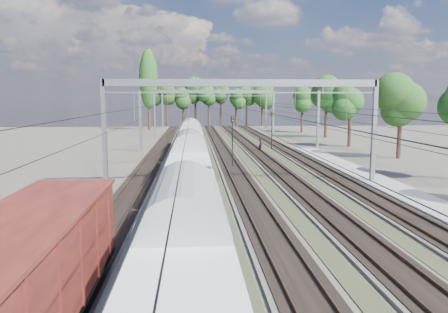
{
  "coord_description": "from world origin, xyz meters",
  "views": [
    {
      "loc": [
        -4.13,
        -6.72,
        7.41
      ],
      "look_at": [
        -1.69,
        27.78,
        2.8
      ],
      "focal_mm": 35.0,
      "sensor_mm": 36.0,
      "label": 1
    }
  ],
  "objects": [
    {
      "name": "catenary",
      "position": [
        0.33,
        52.69,
        6.4
      ],
      "size": [
        25.65,
        130.0,
        9.0
      ],
      "color": "gray",
      "rests_on": "ground"
    },
    {
      "name": "track_bed",
      "position": [
        -0.0,
        45.0,
        0.1
      ],
      "size": [
        21.0,
        130.0,
        0.34
      ],
      "color": "#47423A",
      "rests_on": "ground"
    },
    {
      "name": "tree_belt",
      "position": [
        6.69,
        91.99,
        7.95
      ],
      "size": [
        40.12,
        98.63,
        11.78
      ],
      "color": "black",
      "rests_on": "ground"
    },
    {
      "name": "platform",
      "position": [
        12.0,
        20.0,
        0.15
      ],
      "size": [
        3.0,
        70.0,
        0.3
      ],
      "primitive_type": "cube",
      "color": "gray",
      "rests_on": "ground"
    },
    {
      "name": "emu_train",
      "position": [
        -4.5,
        30.29,
        2.66
      ],
      "size": [
        3.09,
        65.31,
        4.52
      ],
      "color": "black",
      "rests_on": "ground"
    },
    {
      "name": "freight_boxcar",
      "position": [
        -9.0,
        4.0,
        2.38
      ],
      "size": [
        3.13,
        15.13,
        3.9
      ],
      "color": "black",
      "rests_on": "ground"
    },
    {
      "name": "worker",
      "position": [
        5.27,
        53.73,
        0.99
      ],
      "size": [
        0.56,
        0.77,
        1.97
      ],
      "primitive_type": "imported",
      "rotation": [
        0.0,
        0.0,
        1.69
      ],
      "color": "black",
      "rests_on": "ground"
    },
    {
      "name": "poplar",
      "position": [
        -14.5,
        98.0,
        11.89
      ],
      "size": [
        4.4,
        4.4,
        19.04
      ],
      "color": "black",
      "rests_on": "ground"
    },
    {
      "name": "signal_near",
      "position": [
        0.04,
        39.48,
        3.52
      ],
      "size": [
        0.39,
        0.36,
        5.56
      ],
      "rotation": [
        0.0,
        0.0,
        0.32
      ],
      "color": "black",
      "rests_on": "ground"
    },
    {
      "name": "signal_far",
      "position": [
        7.3,
        56.09,
        3.5
      ],
      "size": [
        0.39,
        0.36,
        5.54
      ],
      "rotation": [
        0.0,
        0.0,
        0.36
      ],
      "color": "black",
      "rests_on": "ground"
    }
  ]
}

